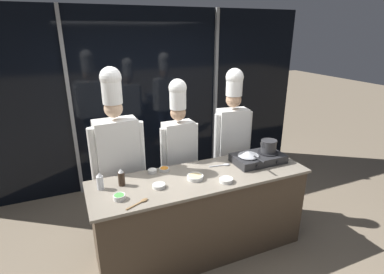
% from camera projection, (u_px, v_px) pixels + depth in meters
% --- Properties ---
extents(ground_plane, '(24.00, 24.00, 0.00)m').
position_uv_depth(ground_plane, '(201.00, 249.00, 3.46)').
color(ground_plane, '#7F705B').
extents(window_wall_back, '(5.39, 0.09, 2.70)m').
position_uv_depth(window_wall_back, '(149.00, 100.00, 4.67)').
color(window_wall_back, black).
rests_on(window_wall_back, ground_plane).
extents(demo_counter, '(2.32, 0.72, 0.94)m').
position_uv_depth(demo_counter, '(201.00, 214.00, 3.29)').
color(demo_counter, '#4C3D2D').
rests_on(demo_counter, ground_plane).
extents(portable_stove, '(0.59, 0.36, 0.10)m').
position_uv_depth(portable_stove, '(258.00, 158.00, 3.44)').
color(portable_stove, '#28282B').
rests_on(portable_stove, demo_counter).
extents(frying_pan, '(0.24, 0.41, 0.05)m').
position_uv_depth(frying_pan, '(249.00, 154.00, 3.36)').
color(frying_pan, '#ADAFB5').
rests_on(frying_pan, portable_stove).
extents(stock_pot, '(0.21, 0.18, 0.14)m').
position_uv_depth(stock_pot, '(269.00, 146.00, 3.45)').
color(stock_pot, '#333335').
rests_on(stock_pot, portable_stove).
extents(squeeze_bottle_soy, '(0.07, 0.07, 0.18)m').
position_uv_depth(squeeze_bottle_soy, '(121.00, 177.00, 2.92)').
color(squeeze_bottle_soy, '#332319').
rests_on(squeeze_bottle_soy, demo_counter).
extents(squeeze_bottle_clear, '(0.06, 0.06, 0.17)m').
position_uv_depth(squeeze_bottle_clear, '(100.00, 181.00, 2.85)').
color(squeeze_bottle_clear, white).
rests_on(squeeze_bottle_clear, demo_counter).
extents(prep_bowl_rice, '(0.10, 0.10, 0.04)m').
position_uv_depth(prep_bowl_rice, '(152.00, 171.00, 3.20)').
color(prep_bowl_rice, white).
rests_on(prep_bowl_rice, demo_counter).
extents(prep_bowl_scallions, '(0.11, 0.11, 0.05)m').
position_uv_depth(prep_bowl_scallions, '(119.00, 197.00, 2.69)').
color(prep_bowl_scallions, white).
rests_on(prep_bowl_scallions, demo_counter).
extents(prep_bowl_bean_sprouts, '(0.13, 0.13, 0.04)m').
position_uv_depth(prep_bowl_bean_sprouts, '(159.00, 185.00, 2.90)').
color(prep_bowl_bean_sprouts, white).
rests_on(prep_bowl_bean_sprouts, demo_counter).
extents(prep_bowl_garlic, '(0.14, 0.14, 0.04)m').
position_uv_depth(prep_bowl_garlic, '(226.00, 180.00, 3.00)').
color(prep_bowl_garlic, white).
rests_on(prep_bowl_garlic, demo_counter).
extents(prep_bowl_carrots, '(0.11, 0.11, 0.03)m').
position_uv_depth(prep_bowl_carrots, '(164.00, 169.00, 3.24)').
color(prep_bowl_carrots, white).
rests_on(prep_bowl_carrots, demo_counter).
extents(prep_bowl_ginger, '(0.17, 0.17, 0.04)m').
position_uv_depth(prep_bowl_ginger, '(195.00, 177.00, 3.06)').
color(prep_bowl_ginger, white).
rests_on(prep_bowl_ginger, demo_counter).
extents(serving_spoon_slotted, '(0.23, 0.13, 0.02)m').
position_uv_depth(serving_spoon_slotted, '(141.00, 202.00, 2.65)').
color(serving_spoon_slotted, olive).
rests_on(serving_spoon_slotted, demo_counter).
extents(serving_spoon_solid, '(0.25, 0.07, 0.02)m').
position_uv_depth(serving_spoon_solid, '(224.00, 165.00, 3.37)').
color(serving_spoon_solid, '#B2B5BA').
rests_on(serving_spoon_solid, demo_counter).
extents(chef_head, '(0.60, 0.26, 2.04)m').
position_uv_depth(chef_head, '(117.00, 148.00, 3.27)').
color(chef_head, '#232326').
rests_on(chef_head, ground_plane).
extents(chef_sous, '(0.48, 0.21, 1.87)m').
position_uv_depth(chef_sous, '(179.00, 143.00, 3.56)').
color(chef_sous, '#2D3856').
rests_on(chef_sous, ground_plane).
extents(chef_line, '(0.51, 0.24, 1.95)m').
position_uv_depth(chef_line, '(232.00, 131.00, 3.82)').
color(chef_line, '#2D3856').
rests_on(chef_line, ground_plane).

